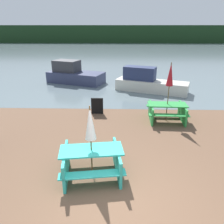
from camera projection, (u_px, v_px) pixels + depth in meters
ground_plane at (116, 208)px, 4.92m from camera, size 60.00×60.00×0.00m
water at (118, 52)px, 34.01m from camera, size 60.00×50.00×0.00m
far_treeline at (118, 34)px, 51.87m from camera, size 80.00×1.60×4.00m
picnic_table_teal at (92, 160)px, 5.86m from camera, size 1.84×1.60×0.80m
picnic_table_green at (167, 110)px, 9.34m from camera, size 1.67×1.43×0.75m
umbrella_crimson at (170, 75)px, 8.78m from camera, size 0.28×0.28×2.48m
umbrella_white at (90, 123)px, 5.47m from camera, size 0.28×0.28×2.02m
boat at (148, 83)px, 13.59m from camera, size 4.54×2.74×1.48m
boat_second at (74, 75)px, 15.66m from camera, size 4.29×2.92×1.55m
signboard at (97, 106)px, 10.09m from camera, size 0.55×0.08×0.75m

